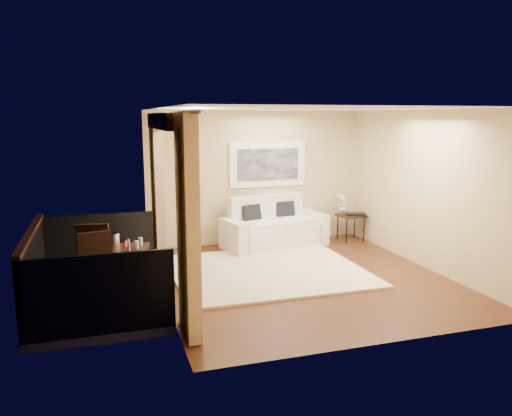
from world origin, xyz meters
name	(u,v)px	position (x,y,z in m)	size (l,w,h in m)	color
floor	(302,278)	(0.00, 0.00, 0.00)	(5.00, 5.00, 0.00)	#4D2916
room_shell	(166,121)	(-2.13, 0.00, 2.52)	(5.00, 6.40, 5.00)	white
balcony	(88,288)	(-3.31, 0.00, 0.18)	(1.81, 2.60, 1.17)	#605B56
curtains	(170,204)	(-2.11, 0.00, 1.34)	(0.16, 4.80, 2.64)	tan
artwork	(268,164)	(0.24, 2.46, 1.62)	(1.62, 0.07, 0.92)	white
rug	(267,271)	(-0.45, 0.46, 0.02)	(3.15, 2.74, 0.04)	beige
sofa	(273,228)	(0.22, 2.09, 0.35)	(2.22, 1.31, 1.00)	white
side_table	(351,217)	(1.93, 2.00, 0.49)	(0.56, 0.56, 0.55)	black
tray	(356,214)	(2.00, 1.93, 0.58)	(0.38, 0.28, 0.05)	black
orchid	(342,203)	(1.77, 2.13, 0.79)	(0.25, 0.17, 0.47)	white
bistro_table	(126,254)	(-2.76, -0.04, 0.65)	(0.71, 0.71, 0.73)	black
balcony_chair_far	(95,253)	(-3.19, 0.21, 0.63)	(0.55, 0.55, 1.08)	black
balcony_chair_near	(98,265)	(-3.15, -0.39, 0.61)	(0.55, 0.56, 1.05)	black
ice_bucket	(113,240)	(-2.93, 0.08, 0.83)	(0.18, 0.18, 0.20)	white
candle	(127,243)	(-2.73, 0.08, 0.77)	(0.06, 0.06, 0.07)	#F93216
vase	(129,245)	(-2.73, -0.26, 0.82)	(0.04, 0.04, 0.18)	silver
glass_a	(136,245)	(-2.62, -0.14, 0.79)	(0.06, 0.06, 0.12)	silver
glass_b	(141,242)	(-2.55, 0.02, 0.79)	(0.06, 0.06, 0.12)	silver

